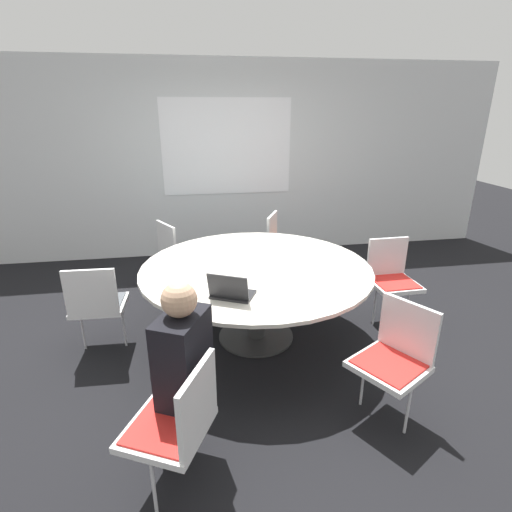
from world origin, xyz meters
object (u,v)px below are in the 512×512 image
chair_0 (177,421)px  chair_1 (395,354)px  chair_3 (282,242)px  laptop (231,291)px  chair_5 (97,301)px  person_0 (181,361)px  chair_2 (392,275)px  chair_4 (178,250)px

chair_0 → chair_1: same height
chair_3 → laptop: bearing=1.7°
chair_0 → chair_3: same height
chair_5 → person_0: size_ratio=0.71×
chair_0 → chair_2: size_ratio=1.00×
chair_1 → chair_4: bearing=2.0°
chair_0 → chair_4: same height
chair_1 → person_0: bearing=64.9°
chair_4 → person_0: person_0 is taller
chair_4 → person_0: size_ratio=0.71×
person_0 → laptop: size_ratio=3.11×
chair_2 → person_0: size_ratio=0.71×
chair_1 → chair_3: same height
person_0 → chair_0: bearing=-161.0°
chair_3 → chair_5: (-1.94, -1.30, 0.00)m
chair_5 → chair_1: bearing=-26.0°
chair_3 → person_0: size_ratio=0.71×
chair_1 → laptop: 1.23m
chair_0 → laptop: laptop is taller
chair_3 → chair_1: bearing=30.7°
chair_2 → chair_5: bearing=0.9°
chair_2 → chair_4: 2.38m
chair_3 → person_0: 2.85m
chair_1 → chair_3: size_ratio=1.00×
person_0 → chair_4: bearing=27.9°
chair_5 → chair_0: bearing=-63.0°
chair_5 → person_0: 1.50m
chair_0 → chair_5: bearing=51.0°
chair_2 → chair_3: size_ratio=1.00×
laptop → person_0: bearing=88.9°
chair_1 → chair_4: same height
chair_1 → chair_4: size_ratio=1.00×
chair_0 → chair_1: 1.50m
chair_0 → chair_5: (-0.71, 1.54, 0.00)m
chair_2 → chair_1: bearing=62.2°
chair_0 → chair_3: size_ratio=1.00×
chair_0 → person_0: person_0 is taller
chair_4 → person_0: (0.08, -2.49, 0.20)m
chair_0 → chair_3: bearing=2.8°
chair_5 → laptop: laptop is taller
chair_1 → laptop: (-1.05, 0.58, 0.28)m
chair_1 → person_0: 1.44m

